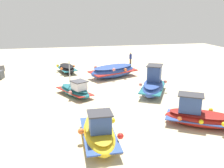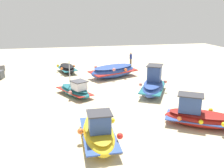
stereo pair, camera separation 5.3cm
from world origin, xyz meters
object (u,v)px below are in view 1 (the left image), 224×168
at_px(fishing_boat_2, 67,68).
at_px(fishing_boat_1, 113,71).
at_px(fishing_boat_3, 199,116).
at_px(fishing_boat_0, 99,132).
at_px(fishing_boat_4, 153,85).
at_px(fishing_boat_5, 75,90).
at_px(person_walking, 131,58).

bearing_deg(fishing_boat_2, fishing_boat_1, -138.01).
height_order(fishing_boat_1, fishing_boat_3, fishing_boat_3).
bearing_deg(fishing_boat_0, fishing_boat_2, -175.09).
xyz_separation_m(fishing_boat_0, fishing_boat_2, (15.81, 1.00, -0.11)).
relative_size(fishing_boat_0, fishing_boat_2, 1.14).
height_order(fishing_boat_0, fishing_boat_4, fishing_boat_4).
distance_m(fishing_boat_5, person_walking, 12.46).
relative_size(fishing_boat_1, fishing_boat_3, 1.27).
xyz_separation_m(fishing_boat_4, person_walking, (10.63, -1.22, 0.25)).
relative_size(fishing_boat_0, fishing_boat_5, 1.09).
relative_size(fishing_boat_1, fishing_boat_4, 1.21).
bearing_deg(fishing_boat_4, fishing_boat_1, 49.30).
height_order(fishing_boat_2, fishing_boat_5, fishing_boat_5).
bearing_deg(person_walking, fishing_boat_4, -47.37).
height_order(fishing_boat_1, fishing_boat_5, fishing_boat_5).
relative_size(fishing_boat_4, fishing_boat_5, 1.18).
distance_m(fishing_boat_2, person_walking, 8.11).
bearing_deg(fishing_boat_5, person_walking, 114.12).
xyz_separation_m(fishing_boat_0, fishing_boat_5, (7.60, 0.66, -0.11)).
distance_m(fishing_boat_4, person_walking, 10.70).
xyz_separation_m(fishing_boat_0, fishing_boat_3, (0.65, -6.10, 0.01)).
bearing_deg(fishing_boat_2, fishing_boat_4, -157.34).
bearing_deg(fishing_boat_0, person_walking, 159.71).
bearing_deg(fishing_boat_4, fishing_boat_3, -146.46).
height_order(fishing_boat_0, fishing_boat_1, fishing_boat_0).
bearing_deg(fishing_boat_3, person_walking, -61.76).
bearing_deg(fishing_boat_2, person_walking, -92.15).
relative_size(fishing_boat_2, fishing_boat_4, 0.81).
height_order(fishing_boat_5, person_walking, fishing_boat_5).
bearing_deg(fishing_boat_3, fishing_boat_5, -14.79).
distance_m(fishing_boat_3, person_walking, 16.86).
height_order(fishing_boat_3, fishing_boat_4, fishing_boat_4).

